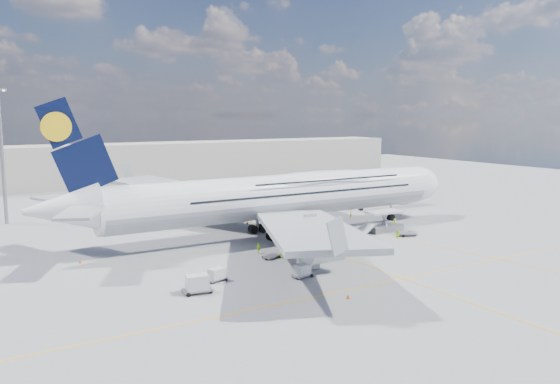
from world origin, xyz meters
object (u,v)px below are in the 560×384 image
catering_truck_outer (94,202)px  crew_tug (282,252)px  dolly_nose_near (362,250)px  service_van (365,247)px  dolly_nose_far (407,234)px  light_mast (2,154)px  cargo_loader (383,224)px  dolly_row_b (271,256)px  cone_wing_right_inner (295,273)px  cone_wing_right_outer (348,297)px  cone_tail (80,262)px  crew_loader (398,235)px  crew_wing (259,248)px  cone_wing_left_outer (172,209)px  catering_truck_inner (183,208)px  dolly_row_a (197,284)px  baggage_tug (308,263)px  cone_nose (401,214)px  airliner (283,195)px  dolly_back (217,274)px  crew_nose (351,214)px  dolly_row_c (302,270)px  crew_van (395,223)px

catering_truck_outer → crew_tug: bearing=-62.7°
dolly_nose_near → catering_truck_outer: bearing=128.4°
catering_truck_outer → service_van: (27.11, -56.49, -1.31)m
dolly_nose_far → light_mast: bearing=165.4°
cargo_loader → dolly_row_b: 26.98m
cone_wing_right_inner → dolly_nose_far: bearing=18.6°
service_van → cone_wing_right_outer: (-15.12, -15.39, -0.52)m
cone_wing_right_outer → cone_tail: 38.41m
crew_loader → crew_wing: (-24.03, 4.05, -0.08)m
cargo_loader → cone_wing_left_outer: cargo_loader is taller
crew_tug → light_mast: bearing=99.9°
catering_truck_inner → service_van: catering_truck_inner is taller
dolly_row_a → baggage_tug: size_ratio=1.15×
cargo_loader → cone_nose: 16.73m
dolly_nose_near → service_van: 0.57m
dolly_row_a → cone_wing_left_outer: dolly_row_a is taller
cone_nose → cone_wing_right_outer: cone_nose is taller
dolly_row_a → catering_truck_outer: catering_truck_outer is taller
airliner → dolly_back: 28.94m
dolly_row_b → crew_wing: (-0.22, 3.37, 0.48)m
cone_wing_right_inner → cone_tail: 30.31m
dolly_row_a → cone_wing_left_outer: 57.19m
dolly_nose_near → crew_wing: (-13.76, 7.32, 0.46)m
catering_truck_inner → crew_nose: size_ratio=3.74×
dolly_row_a → cone_nose: size_ratio=6.51×
service_van → catering_truck_inner: bearing=101.0°
service_van → cone_nose: service_van is taller
light_mast → catering_truck_inner: size_ratio=4.00×
dolly_row_c → cone_tail: size_ratio=5.39×
crew_nose → cone_tail: size_ratio=3.01×
airliner → crew_nose: 21.18m
dolly_row_c → crew_wing: (1.01, 13.46, -0.15)m
service_van → crew_van: 19.82m
cargo_loader → light_mast: light_mast is taller
airliner → crew_nose: (19.45, 5.83, -6.02)m
dolly_row_c → crew_nose: bearing=26.5°
airliner → crew_van: bearing=-16.1°
airliner → crew_tug: 17.01m
dolly_row_a → dolly_row_b: (15.10, 9.09, -0.86)m
baggage_tug → cone_nose: bearing=46.3°
crew_wing → catering_truck_inner: bearing=-11.9°
light_mast → dolly_nose_near: size_ratio=8.08×
light_mast → dolly_nose_near: (44.03, -51.86, -12.88)m
baggage_tug → catering_truck_inner: (-0.30, 45.45, 0.93)m
cargo_loader → dolly_back: 39.43m
crew_nose → crew_loader: (-5.41, -19.42, 0.02)m
light_mast → crew_van: bearing=-34.0°
service_van → cone_wing_right_inner: bearing=-168.8°
dolly_row_a → dolly_row_b: size_ratio=1.20×
dolly_back → crew_tug: size_ratio=1.50×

